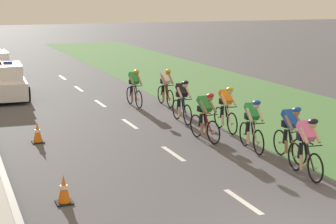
% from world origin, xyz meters
% --- Properties ---
extents(grass_verge, '(7.00, 60.00, 0.01)m').
position_xyz_m(grass_verge, '(6.19, 14.00, 0.00)').
color(grass_verge, '#4C7F42').
rests_on(grass_verge, ground).
extents(lane_markings_centre, '(0.14, 25.60, 0.01)m').
position_xyz_m(lane_markings_centre, '(0.00, 10.15, 0.00)').
color(lane_markings_centre, white).
rests_on(lane_markings_centre, ground).
extents(cyclist_lead, '(0.45, 1.72, 1.56)m').
position_xyz_m(cyclist_lead, '(2.26, 3.08, 0.79)').
color(cyclist_lead, black).
rests_on(cyclist_lead, ground).
extents(cyclist_second, '(0.43, 1.72, 1.56)m').
position_xyz_m(cyclist_second, '(2.70, 4.41, 0.79)').
color(cyclist_second, black).
rests_on(cyclist_second, ground).
extents(cyclist_third, '(0.45, 1.72, 1.56)m').
position_xyz_m(cyclist_third, '(2.22, 5.63, 0.79)').
color(cyclist_third, black).
rests_on(cyclist_third, ground).
extents(cyclist_fourth, '(0.42, 1.72, 1.56)m').
position_xyz_m(cyclist_fourth, '(2.60, 7.96, 0.79)').
color(cyclist_fourth, black).
rests_on(cyclist_fourth, ground).
extents(cyclist_fifth, '(0.45, 1.72, 1.56)m').
position_xyz_m(cyclist_fifth, '(1.45, 7.12, 0.79)').
color(cyclist_fifth, black).
rests_on(cyclist_fifth, ground).
extents(cyclist_sixth, '(0.42, 1.72, 1.56)m').
position_xyz_m(cyclist_sixth, '(1.79, 9.71, 0.79)').
color(cyclist_sixth, black).
rests_on(cyclist_sixth, ground).
extents(cyclist_seventh, '(0.42, 1.72, 1.56)m').
position_xyz_m(cyclist_seventh, '(2.36, 12.74, 0.79)').
color(cyclist_seventh, black).
rests_on(cyclist_seventh, ground).
extents(cyclist_eighth, '(0.43, 1.72, 1.56)m').
position_xyz_m(cyclist_eighth, '(1.14, 13.08, 0.79)').
color(cyclist_eighth, black).
rests_on(cyclist_eighth, ground).
extents(police_car_nearest, '(2.17, 4.48, 1.59)m').
position_xyz_m(police_car_nearest, '(-3.55, 17.07, 0.68)').
color(police_car_nearest, white).
rests_on(police_car_nearest, ground).
extents(traffic_cone_near, '(0.36, 0.36, 0.64)m').
position_xyz_m(traffic_cone_near, '(-3.37, 8.78, 0.31)').
color(traffic_cone_near, black).
rests_on(traffic_cone_near, ground).
extents(traffic_cone_mid, '(0.36, 0.36, 0.64)m').
position_xyz_m(traffic_cone_mid, '(-3.62, 3.47, 0.31)').
color(traffic_cone_mid, black).
rests_on(traffic_cone_mid, ground).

